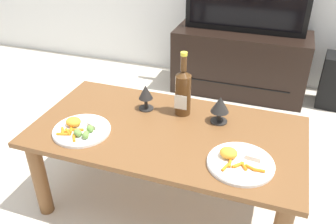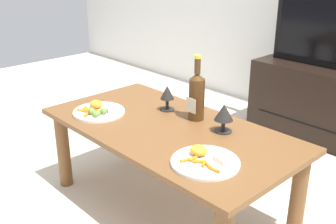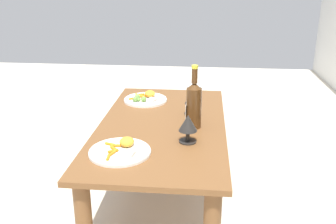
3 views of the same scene
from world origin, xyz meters
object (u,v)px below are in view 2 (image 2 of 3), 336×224
goblet_right (224,114)px  dinner_plate_right (205,161)px  wine_bottle (197,95)px  dinner_plate_left (98,111)px  goblet_left (167,94)px  dining_table (168,142)px  tv_stand (328,104)px

goblet_right → dinner_plate_right: bearing=-63.1°
wine_bottle → dinner_plate_right: wine_bottle is taller
dinner_plate_left → goblet_left: bearing=54.8°
dining_table → dinner_plate_left: bearing=-158.3°
tv_stand → goblet_left: bearing=-103.7°
tv_stand → goblet_right: goblet_right is taller
dining_table → tv_stand: (0.14, 1.36, -0.12)m
tv_stand → goblet_left: size_ratio=7.71×
dining_table → wine_bottle: wine_bottle is taller
wine_bottle → goblet_right: size_ratio=2.40×
dinner_plate_right → dinner_plate_left: bearing=-179.7°
goblet_right → dinner_plate_left: goblet_right is taller
wine_bottle → goblet_left: 0.19m
goblet_right → tv_stand: bearing=93.5°
goblet_left → dinner_plate_left: 0.36m
wine_bottle → goblet_right: 0.19m
dining_table → dinner_plate_left: dinner_plate_left is taller
goblet_left → goblet_right: 0.37m
wine_bottle → goblet_left: wine_bottle is taller
tv_stand → dinner_plate_left: bearing=-108.4°
goblet_right → dinner_plate_right: 0.33m
tv_stand → wine_bottle: size_ratio=3.19×
goblet_left → goblet_right: goblet_right is taller
dinner_plate_right → goblet_left: bearing=151.2°
tv_stand → goblet_right: (0.07, -1.22, 0.29)m
dining_table → goblet_right: goblet_right is taller
dining_table → goblet_right: bearing=34.0°
wine_bottle → dinner_plate_left: wine_bottle is taller
dining_table → tv_stand: size_ratio=1.22×
wine_bottle → dinner_plate_left: 0.51m
goblet_left → dinner_plate_right: size_ratio=0.49×
tv_stand → goblet_left: (-0.30, -1.22, 0.29)m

